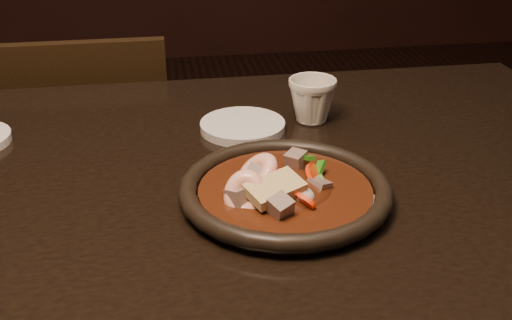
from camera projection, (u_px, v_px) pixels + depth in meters
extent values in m
cube|color=black|center=(83.00, 220.00, 0.80)|extent=(1.60, 0.90, 0.04)
cylinder|color=black|center=(454.00, 249.00, 1.40)|extent=(0.06, 0.06, 0.71)
cube|color=black|center=(97.00, 192.00, 1.55)|extent=(0.38, 0.38, 0.04)
cylinder|color=black|center=(165.00, 225.00, 1.80)|extent=(0.03, 0.03, 0.38)
cylinder|color=black|center=(169.00, 294.00, 1.53)|extent=(0.03, 0.03, 0.38)
cylinder|color=black|center=(51.00, 234.00, 1.76)|extent=(0.03, 0.03, 0.38)
cylinder|color=black|center=(34.00, 307.00, 1.48)|extent=(0.03, 0.03, 0.38)
cube|color=black|center=(80.00, 139.00, 1.30)|extent=(0.37, 0.03, 0.40)
cylinder|color=black|center=(285.00, 197.00, 0.80)|extent=(0.24, 0.24, 0.01)
torus|color=black|center=(285.00, 189.00, 0.80)|extent=(0.27, 0.27, 0.02)
cylinder|color=#3B180A|center=(285.00, 192.00, 0.80)|extent=(0.22, 0.22, 0.01)
ellipsoid|color=#3B180A|center=(285.00, 192.00, 0.80)|extent=(0.12, 0.11, 0.03)
torus|color=#FFBCA1|center=(245.00, 195.00, 0.77)|extent=(0.07, 0.06, 0.05)
torus|color=#FFBCA1|center=(257.00, 174.00, 0.81)|extent=(0.07, 0.07, 0.05)
cube|color=gray|center=(238.00, 197.00, 0.77)|extent=(0.03, 0.04, 0.03)
cube|color=gray|center=(296.00, 160.00, 0.85)|extent=(0.04, 0.04, 0.03)
cube|color=gray|center=(255.00, 176.00, 0.81)|extent=(0.03, 0.04, 0.03)
cube|color=gray|center=(280.00, 206.00, 0.74)|extent=(0.03, 0.04, 0.03)
cube|color=gray|center=(288.00, 185.00, 0.78)|extent=(0.03, 0.02, 0.03)
cube|color=gray|center=(318.00, 188.00, 0.80)|extent=(0.04, 0.04, 0.03)
cylinder|color=#FC2F07|center=(285.00, 181.00, 0.79)|extent=(0.04, 0.05, 0.03)
cylinder|color=#FC2F07|center=(281.00, 182.00, 0.78)|extent=(0.05, 0.04, 0.03)
cylinder|color=#FC2F07|center=(301.00, 200.00, 0.76)|extent=(0.04, 0.05, 0.04)
cylinder|color=#FC2F07|center=(313.00, 173.00, 0.81)|extent=(0.04, 0.05, 0.04)
cylinder|color=#FC2F07|center=(274.00, 177.00, 0.82)|extent=(0.05, 0.03, 0.04)
cube|color=#2A6E15|center=(305.00, 157.00, 0.85)|extent=(0.02, 0.04, 0.02)
cube|color=#2A6E15|center=(278.00, 186.00, 0.80)|extent=(0.04, 0.02, 0.01)
cube|color=#2A6E15|center=(290.00, 192.00, 0.78)|extent=(0.03, 0.04, 0.02)
cube|color=#2A6E15|center=(310.00, 184.00, 0.80)|extent=(0.04, 0.02, 0.02)
cube|color=#2A6E15|center=(269.00, 175.00, 0.82)|extent=(0.02, 0.04, 0.02)
cube|color=#2A6E15|center=(318.00, 173.00, 0.82)|extent=(0.03, 0.04, 0.03)
ellipsoid|color=beige|center=(282.00, 187.00, 0.78)|extent=(0.03, 0.03, 0.03)
ellipsoid|color=beige|center=(260.00, 192.00, 0.78)|extent=(0.04, 0.03, 0.02)
ellipsoid|color=beige|center=(270.00, 200.00, 0.77)|extent=(0.04, 0.02, 0.02)
ellipsoid|color=beige|center=(302.00, 198.00, 0.77)|extent=(0.03, 0.03, 0.03)
ellipsoid|color=beige|center=(256.00, 195.00, 0.77)|extent=(0.03, 0.02, 0.02)
ellipsoid|color=beige|center=(264.00, 191.00, 0.78)|extent=(0.04, 0.03, 0.02)
cube|color=#D8C381|center=(275.00, 188.00, 0.76)|extent=(0.08, 0.07, 0.03)
cylinder|color=silver|center=(342.00, 208.00, 0.78)|extent=(0.09, 0.09, 0.01)
cylinder|color=silver|center=(243.00, 126.00, 1.00)|extent=(0.13, 0.13, 0.01)
imported|color=beige|center=(312.00, 99.00, 1.02)|extent=(0.10, 0.09, 0.08)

